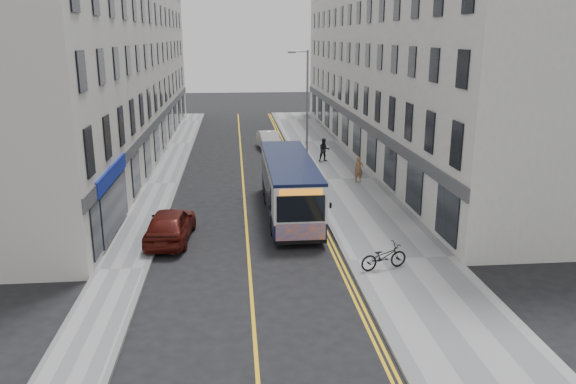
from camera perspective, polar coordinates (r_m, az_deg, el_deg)
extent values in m
plane|color=black|center=(23.68, -4.03, -6.41)|extent=(140.00, 140.00, 0.00)
cube|color=gray|center=(35.71, 5.50, 1.27)|extent=(4.50, 64.00, 0.12)
cube|color=gray|center=(35.37, -12.71, 0.81)|extent=(2.00, 64.00, 0.12)
cube|color=slate|center=(35.35, 1.91, 1.19)|extent=(0.18, 64.00, 0.13)
cube|color=slate|center=(35.25, -11.10, 0.86)|extent=(0.18, 64.00, 0.13)
cube|color=yellow|center=(35.09, -4.58, 0.94)|extent=(0.12, 64.00, 0.01)
cube|color=yellow|center=(35.31, 1.19, 1.08)|extent=(0.10, 64.00, 0.01)
cube|color=yellow|center=(35.34, 1.51, 1.09)|extent=(0.10, 64.00, 0.01)
cube|color=silver|center=(44.65, 10.28, 12.33)|extent=(6.00, 46.00, 13.00)
cube|color=beige|center=(43.86, -17.10, 11.85)|extent=(6.00, 46.00, 13.00)
cylinder|color=gray|center=(36.58, 1.96, 7.96)|extent=(0.14, 0.14, 8.00)
cylinder|color=gray|center=(36.21, 1.21, 14.08)|extent=(1.00, 0.08, 0.08)
cube|color=gray|center=(36.16, 0.40, 14.00)|extent=(0.50, 0.18, 0.12)
cube|color=black|center=(28.59, 0.12, -0.92)|extent=(2.27, 9.99, 0.82)
cube|color=silver|center=(28.27, 0.12, 1.46)|extent=(2.27, 9.99, 1.63)
cube|color=black|center=(28.06, 0.12, 3.22)|extent=(2.29, 9.99, 0.15)
cube|color=black|center=(28.75, -2.28, 1.32)|extent=(0.04, 7.81, 1.04)
cube|color=black|center=(28.97, 2.29, 1.43)|extent=(0.04, 7.81, 1.04)
cube|color=black|center=(23.49, 1.32, -1.73)|extent=(2.04, 0.04, 1.14)
cube|color=orange|center=(23.84, 1.30, -4.23)|extent=(2.13, 0.04, 0.86)
cube|color=orange|center=(23.27, 1.33, -0.03)|extent=(1.82, 0.04, 0.25)
cylinder|color=black|center=(25.75, -1.50, -3.45)|extent=(0.25, 0.91, 0.91)
cylinder|color=black|center=(25.96, 3.03, -3.31)|extent=(0.25, 0.91, 0.91)
cylinder|color=black|center=(30.50, -2.16, -0.40)|extent=(0.25, 0.91, 0.91)
cylinder|color=black|center=(30.68, 1.66, -0.30)|extent=(0.25, 0.91, 0.91)
cylinder|color=black|center=(32.07, -2.34, 0.40)|extent=(0.25, 0.91, 0.91)
cylinder|color=black|center=(32.25, 1.31, 0.49)|extent=(0.25, 0.91, 0.91)
imported|color=black|center=(22.11, 9.70, -6.48)|extent=(2.05, 1.16, 1.02)
imported|color=#946B43|center=(34.85, 7.21, 2.29)|extent=(0.62, 0.46, 1.58)
imported|color=black|center=(40.46, 3.69, 4.30)|extent=(0.83, 0.66, 1.65)
imported|color=silver|center=(45.37, -1.94, 5.24)|extent=(1.92, 4.41, 1.41)
imported|color=#4E120D|center=(25.50, -11.87, -3.24)|extent=(2.15, 4.64, 1.54)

